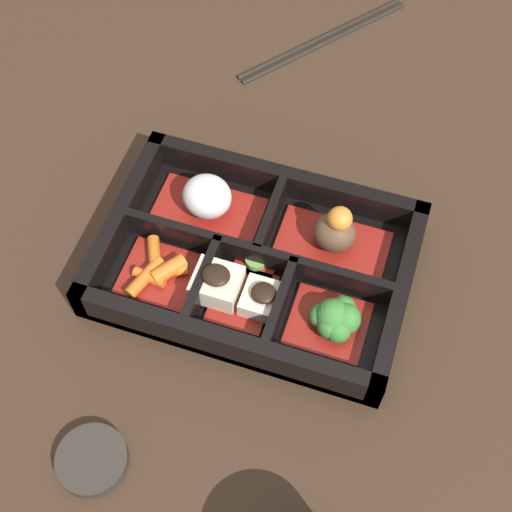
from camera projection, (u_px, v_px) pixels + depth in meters
ground_plane at (256, 270)px, 0.67m from camera, size 3.00×3.00×0.00m
bento_base at (256, 267)px, 0.66m from camera, size 0.28×0.19×0.01m
bento_rim at (255, 260)px, 0.65m from camera, size 0.28×0.19×0.04m
bowl_rice at (208, 200)px, 0.67m from camera, size 0.10×0.06×0.05m
bowl_stew at (334, 235)px, 0.65m from camera, size 0.10×0.06×0.06m
bowl_carrots at (158, 272)px, 0.65m from camera, size 0.07×0.07×0.02m
bowl_tofu at (236, 291)px, 0.63m from camera, size 0.08×0.06×0.04m
bowl_greens at (334, 320)px, 0.61m from camera, size 0.07×0.06×0.04m
bowl_pickles at (257, 261)px, 0.66m from camera, size 0.04×0.03×0.01m
chopsticks at (323, 38)px, 0.82m from camera, size 0.15×0.19×0.01m
sauce_dish at (92, 460)px, 0.57m from camera, size 0.06×0.06×0.01m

